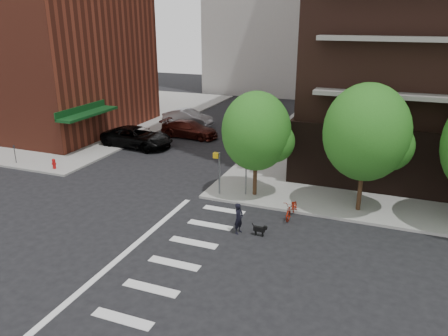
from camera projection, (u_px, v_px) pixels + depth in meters
name	position (u px, v px, depth m)	size (l,w,h in m)	color
ground	(117.00, 251.00, 20.21)	(120.00, 120.00, 0.00)	black
sidewalk_nw	(54.00, 111.00, 49.28)	(31.00, 33.00, 0.15)	gray
crosswalk	(158.00, 260.00, 19.45)	(3.85, 13.00, 0.01)	silver
midrise_nw	(19.00, 17.00, 40.25)	(21.40, 15.50, 20.00)	maroon
tree_a	(256.00, 131.00, 24.97)	(4.00, 4.00, 5.90)	#301E11
tree_b	(366.00, 132.00, 22.74)	(4.50, 4.50, 6.65)	#301E11
pedestrian_signal	(225.00, 167.00, 25.76)	(2.18, 0.67, 2.60)	slate
fire_hydrant	(54.00, 163.00, 30.50)	(0.24, 0.24, 0.73)	#A50C0C
parking_meter	(15.00, 152.00, 31.57)	(0.10, 0.08, 1.32)	black
parked_car_black	(137.00, 137.00, 35.92)	(6.02, 2.77, 1.67)	black
parked_car_maroon	(190.00, 129.00, 38.80)	(5.21, 2.12, 1.51)	#3B120D
parked_car_silver	(188.00, 118.00, 42.76)	(5.01, 1.75, 1.65)	#A3A3A9
scooter	(292.00, 208.00, 23.44)	(0.67, 1.92, 1.01)	maroon
dog_walker	(239.00, 218.00, 21.64)	(0.38, 0.58, 1.59)	black
dog	(260.00, 229.00, 21.48)	(0.68, 0.21, 0.58)	black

